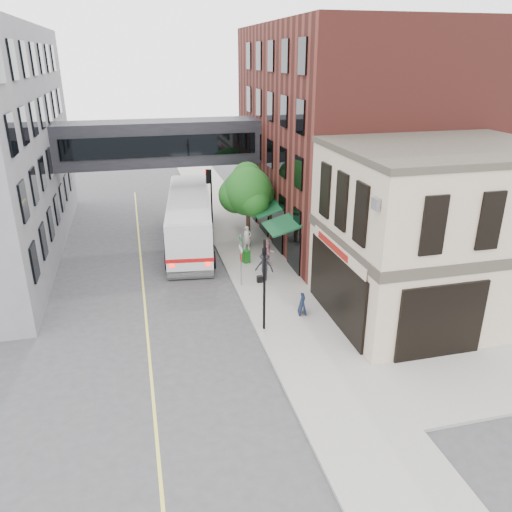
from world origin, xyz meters
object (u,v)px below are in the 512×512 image
pedestrian_c (264,267)px  newspaper_box (246,256)px  pedestrian_b (268,253)px  sandwich_board (302,304)px  bus (190,217)px  pedestrian_a (247,238)px

pedestrian_c → newspaper_box: size_ratio=2.03×
pedestrian_b → sandwich_board: size_ratio=1.57×
bus → pedestrian_b: 6.84m
pedestrian_c → sandwich_board: pedestrian_c is taller
pedestrian_c → bus: bearing=141.5°
bus → pedestrian_c: 8.23m
pedestrian_a → newspaper_box: bearing=-118.9°
newspaper_box → pedestrian_c: bearing=-102.9°
pedestrian_b → newspaper_box: 1.45m
sandwich_board → pedestrian_b: bearing=102.1°
pedestrian_a → pedestrian_c: 4.89m
sandwich_board → pedestrian_c: bearing=112.3°
pedestrian_b → sandwich_board: pedestrian_b is taller
pedestrian_a → pedestrian_c: bearing=-105.6°
pedestrian_a → sandwich_board: (0.69, -9.24, -0.32)m
pedestrian_c → newspaper_box: pedestrian_c is taller
bus → pedestrian_b: size_ratio=7.96×
bus → sandwich_board: (4.14, -11.83, -1.23)m
pedestrian_b → pedestrian_c: 2.22m
pedestrian_a → sandwich_board: size_ratio=1.63×
bus → pedestrian_c: size_ratio=7.70×
pedestrian_b → pedestrian_c: size_ratio=0.97×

